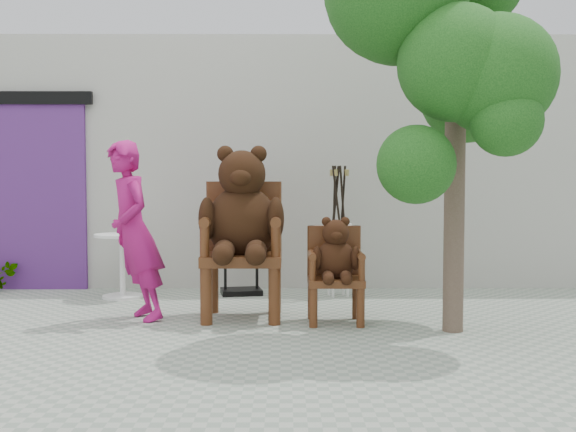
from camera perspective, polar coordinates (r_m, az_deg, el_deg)
The scene contains 10 objects.
ground_plane at distance 5.53m, azimuth 0.23°, elevation -10.49°, with size 60.00×60.00×0.00m, color #949A8A.
back_wall at distance 8.48m, azimuth 0.08°, elevation 4.46°, with size 9.00×1.00×3.00m, color #B3B2A7.
doorway at distance 8.49m, azimuth -20.62°, elevation 2.00°, with size 1.40×0.11×2.33m.
chair_big at distance 6.28m, azimuth -3.90°, elevation -0.48°, with size 0.78×0.85×1.61m.
chair_small at distance 6.12m, azimuth 4.04°, elevation -3.84°, with size 0.50×0.52×0.96m.
person at distance 6.31m, azimuth -12.87°, elevation -1.29°, with size 0.60×0.39×1.65m, color #A61465.
cafe_table at distance 7.61m, azimuth -13.85°, elevation -3.46°, with size 0.60×0.60×0.70m.
display_stand at distance 7.62m, azimuth -3.99°, elevation -2.28°, with size 0.51×0.43×1.51m.
stool_bucket at distance 7.50m, azimuth 4.29°, elevation -1.93°, with size 0.32×0.32×1.45m.
tree at distance 5.83m, azimuth 12.26°, elevation 15.39°, with size 1.81×1.90×3.49m.
Camera 1 is at (-0.04, -5.37, 1.30)m, focal length 42.00 mm.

